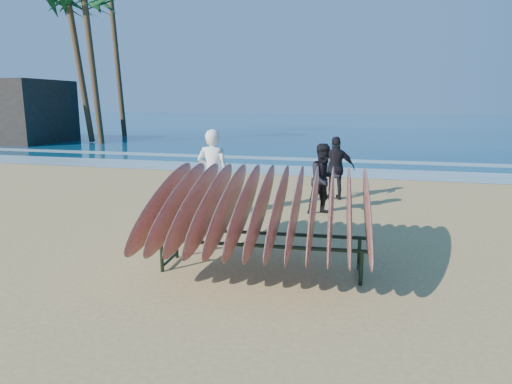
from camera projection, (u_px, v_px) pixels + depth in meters
ground at (243, 256)px, 7.68m from camera, size 120.00×120.00×0.00m
ocean at (366, 122)px, 59.69m from camera, size 160.00×160.00×0.00m
foam_near at (321, 171)px, 17.13m from camera, size 160.00×160.00×0.00m
foam_far at (331, 160)px, 20.44m from camera, size 160.00×160.00×0.00m
surfboard_rack at (261, 207)px, 6.84m from camera, size 3.43×3.23×1.68m
person_white at (213, 173)px, 10.22m from camera, size 0.75×0.52×1.97m
person_dark_a at (324, 179)px, 10.40m from camera, size 1.01×0.98×1.64m
person_dark_b at (336, 168)px, 12.04m from camera, size 1.05×0.62×1.67m
palm_left at (89, 7)px, 26.76m from camera, size 5.20×5.20×8.97m
palm_mid at (76, 7)px, 27.48m from camera, size 5.20×5.20×9.06m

